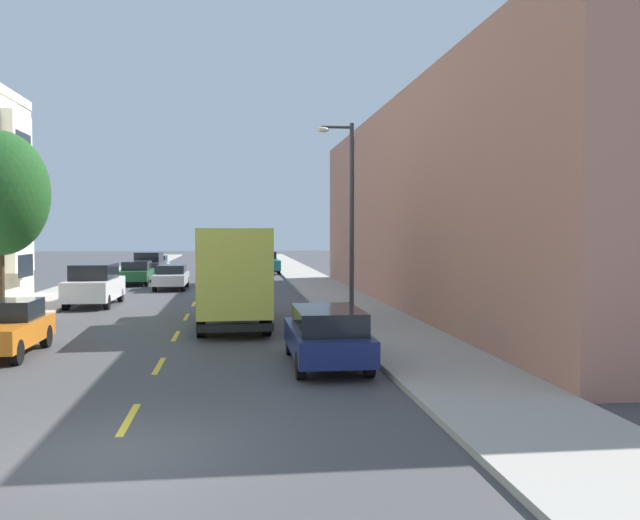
{
  "coord_description": "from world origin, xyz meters",
  "views": [
    {
      "loc": [
        1.94,
        -10.7,
        3.43
      ],
      "look_at": [
        6.38,
        25.03,
        1.91
      ],
      "focal_mm": 38.52,
      "sensor_mm": 36.0,
      "label": 1
    }
  ],
  "objects_px": {
    "parked_suv_white": "(94,284)",
    "parked_wagon_forest": "(137,272)",
    "parked_pickup_teal": "(266,263)",
    "moving_silver_sedan": "(171,277)",
    "street_lamp": "(348,208)",
    "parked_sedan_sky": "(156,264)",
    "street_tree_second": "(0,193)",
    "delivery_box_truck": "(231,272)",
    "parked_wagon_navy": "(327,335)",
    "parked_sedan_red": "(260,260)",
    "parked_hatchback_orange": "(4,328)",
    "parked_suv_charcoal": "(149,265)"
  },
  "relations": [
    {
      "from": "parked_wagon_forest",
      "to": "parked_wagon_navy",
      "type": "bearing_deg",
      "value": -72.93
    },
    {
      "from": "street_lamp",
      "to": "parked_sedan_sky",
      "type": "relative_size",
      "value": 1.58
    },
    {
      "from": "parked_sedan_sky",
      "to": "moving_silver_sedan",
      "type": "relative_size",
      "value": 1.0
    },
    {
      "from": "parked_wagon_navy",
      "to": "street_tree_second",
      "type": "bearing_deg",
      "value": 140.79
    },
    {
      "from": "parked_pickup_teal",
      "to": "parked_hatchback_orange",
      "type": "distance_m",
      "value": 37.44
    },
    {
      "from": "parked_wagon_navy",
      "to": "parked_hatchback_orange",
      "type": "relative_size",
      "value": 1.17
    },
    {
      "from": "parked_suv_white",
      "to": "parked_wagon_forest",
      "type": "height_order",
      "value": "parked_suv_white"
    },
    {
      "from": "parked_pickup_teal",
      "to": "parked_hatchback_orange",
      "type": "bearing_deg",
      "value": -103.66
    },
    {
      "from": "parked_suv_white",
      "to": "parked_hatchback_orange",
      "type": "xyz_separation_m",
      "value": [
        0.09,
        -12.71,
        -0.23
      ]
    },
    {
      "from": "delivery_box_truck",
      "to": "street_lamp",
      "type": "bearing_deg",
      "value": -6.97
    },
    {
      "from": "street_lamp",
      "to": "parked_suv_white",
      "type": "xyz_separation_m",
      "value": [
        -10.43,
        8.16,
        -3.27
      ]
    },
    {
      "from": "street_lamp",
      "to": "parked_sedan_sky",
      "type": "height_order",
      "value": "street_lamp"
    },
    {
      "from": "parked_pickup_teal",
      "to": "street_tree_second",
      "type": "bearing_deg",
      "value": -109.72
    },
    {
      "from": "parked_wagon_navy",
      "to": "parked_wagon_forest",
      "type": "bearing_deg",
      "value": 107.07
    },
    {
      "from": "street_lamp",
      "to": "parked_hatchback_orange",
      "type": "xyz_separation_m",
      "value": [
        -10.34,
        -4.55,
        -3.5
      ]
    },
    {
      "from": "parked_sedan_sky",
      "to": "moving_silver_sedan",
      "type": "xyz_separation_m",
      "value": [
        2.66,
        -15.97,
        0.0
      ]
    },
    {
      "from": "street_tree_second",
      "to": "parked_suv_charcoal",
      "type": "bearing_deg",
      "value": 84.92
    },
    {
      "from": "parked_wagon_navy",
      "to": "parked_wagon_forest",
      "type": "height_order",
      "value": "same"
    },
    {
      "from": "parked_sedan_sky",
      "to": "moving_silver_sedan",
      "type": "bearing_deg",
      "value": -80.56
    },
    {
      "from": "moving_silver_sedan",
      "to": "parked_pickup_teal",
      "type": "bearing_deg",
      "value": 67.29
    },
    {
      "from": "parked_sedan_sky",
      "to": "moving_silver_sedan",
      "type": "height_order",
      "value": "same"
    },
    {
      "from": "parked_wagon_forest",
      "to": "moving_silver_sedan",
      "type": "xyz_separation_m",
      "value": [
        2.56,
        -3.99,
        -0.05
      ]
    },
    {
      "from": "street_lamp",
      "to": "parked_wagon_navy",
      "type": "relative_size",
      "value": 1.52
    },
    {
      "from": "delivery_box_truck",
      "to": "parked_pickup_teal",
      "type": "relative_size",
      "value": 1.46
    },
    {
      "from": "delivery_box_truck",
      "to": "parked_sedan_red",
      "type": "bearing_deg",
      "value": 86.45
    },
    {
      "from": "street_lamp",
      "to": "street_tree_second",
      "type": "bearing_deg",
      "value": 172.81
    },
    {
      "from": "delivery_box_truck",
      "to": "parked_hatchback_orange",
      "type": "xyz_separation_m",
      "value": [
        -6.2,
        -5.05,
        -1.22
      ]
    },
    {
      "from": "parked_wagon_navy",
      "to": "moving_silver_sedan",
      "type": "distance_m",
      "value": 24.76
    },
    {
      "from": "street_lamp",
      "to": "delivery_box_truck",
      "type": "height_order",
      "value": "street_lamp"
    },
    {
      "from": "parked_wagon_forest",
      "to": "moving_silver_sedan",
      "type": "height_order",
      "value": "parked_wagon_forest"
    },
    {
      "from": "street_lamp",
      "to": "delivery_box_truck",
      "type": "bearing_deg",
      "value": 173.03
    },
    {
      "from": "parked_suv_white",
      "to": "parked_wagon_forest",
      "type": "relative_size",
      "value": 1.02
    },
    {
      "from": "parked_hatchback_orange",
      "to": "parked_sedan_sky",
      "type": "bearing_deg",
      "value": 90.1
    },
    {
      "from": "parked_suv_white",
      "to": "street_tree_second",
      "type": "bearing_deg",
      "value": -106.22
    },
    {
      "from": "street_tree_second",
      "to": "parked_suv_charcoal",
      "type": "relative_size",
      "value": 1.43
    },
    {
      "from": "parked_suv_charcoal",
      "to": "street_lamp",
      "type": "bearing_deg",
      "value": -68.78
    },
    {
      "from": "delivery_box_truck",
      "to": "parked_hatchback_orange",
      "type": "height_order",
      "value": "delivery_box_truck"
    },
    {
      "from": "parked_sedan_red",
      "to": "parked_hatchback_orange",
      "type": "height_order",
      "value": "parked_hatchback_orange"
    },
    {
      "from": "street_lamp",
      "to": "parked_wagon_navy",
      "type": "height_order",
      "value": "street_lamp"
    },
    {
      "from": "street_lamp",
      "to": "parked_wagon_forest",
      "type": "height_order",
      "value": "street_lamp"
    },
    {
      "from": "parked_wagon_forest",
      "to": "parked_suv_charcoal",
      "type": "bearing_deg",
      "value": 88.37
    },
    {
      "from": "parked_hatchback_orange",
      "to": "moving_silver_sedan",
      "type": "bearing_deg",
      "value": 83.12
    },
    {
      "from": "street_tree_second",
      "to": "delivery_box_truck",
      "type": "relative_size",
      "value": 0.88
    },
    {
      "from": "parked_suv_white",
      "to": "parked_sedan_sky",
      "type": "distance_m",
      "value": 24.7
    },
    {
      "from": "parked_sedan_red",
      "to": "moving_silver_sedan",
      "type": "bearing_deg",
      "value": -104.36
    },
    {
      "from": "parked_suv_charcoal",
      "to": "parked_sedan_sky",
      "type": "bearing_deg",
      "value": 92.11
    },
    {
      "from": "street_tree_second",
      "to": "parked_sedan_sky",
      "type": "height_order",
      "value": "street_tree_second"
    },
    {
      "from": "parked_pickup_teal",
      "to": "moving_silver_sedan",
      "type": "distance_m",
      "value": 16.19
    },
    {
      "from": "parked_hatchback_orange",
      "to": "parked_sedan_sky",
      "type": "relative_size",
      "value": 0.89
    },
    {
      "from": "street_tree_second",
      "to": "parked_pickup_teal",
      "type": "bearing_deg",
      "value": 70.28
    }
  ]
}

